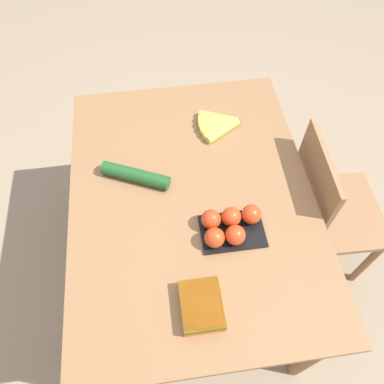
% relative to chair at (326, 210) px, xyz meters
% --- Properties ---
extents(ground_plane, '(12.00, 12.00, 0.00)m').
position_rel_chair_xyz_m(ground_plane, '(0.01, -0.64, -0.47)').
color(ground_plane, gray).
extents(dining_table, '(1.27, 0.95, 0.75)m').
position_rel_chair_xyz_m(dining_table, '(0.01, -0.64, 0.18)').
color(dining_table, olive).
rests_on(dining_table, ground_plane).
extents(chair, '(0.43, 0.41, 0.89)m').
position_rel_chair_xyz_m(chair, '(0.00, 0.00, 0.00)').
color(chair, '#8E6642').
rests_on(chair, ground_plane).
extents(banana_bunch, '(0.19, 0.19, 0.03)m').
position_rel_chair_xyz_m(banana_bunch, '(-0.33, -0.46, 0.30)').
color(banana_bunch, brown).
rests_on(banana_bunch, dining_table).
extents(tomato_pack, '(0.16, 0.23, 0.08)m').
position_rel_chair_xyz_m(tomato_pack, '(0.18, -0.52, 0.32)').
color(tomato_pack, black).
rests_on(tomato_pack, dining_table).
extents(carrot_bag, '(0.17, 0.13, 0.04)m').
position_rel_chair_xyz_m(carrot_bag, '(0.45, -0.67, 0.31)').
color(carrot_bag, orange).
rests_on(carrot_bag, dining_table).
extents(cucumber_near, '(0.17, 0.28, 0.06)m').
position_rel_chair_xyz_m(cucumber_near, '(-0.10, -0.85, 0.31)').
color(cucumber_near, '#1E5123').
rests_on(cucumber_near, dining_table).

